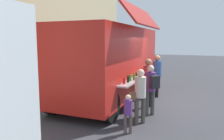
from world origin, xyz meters
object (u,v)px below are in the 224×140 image
object	(u,v)px
customer_mid_with_backpack	(151,85)
food_truck_main	(112,60)
customer_front_ordering	(148,79)
child_near_queue	(128,110)
trash_bin	(102,72)
customer_extra_browsing	(157,72)
customer_rear_waiting	(140,92)

from	to	relation	value
customer_mid_with_backpack	food_truck_main	bearing A→B (deg)	7.19
customer_front_ordering	child_near_queue	xyz separation A→B (m)	(-2.40, -0.14, -0.42)
trash_bin	child_near_queue	xyz separation A→B (m)	(-6.74, -4.18, 0.11)
customer_front_ordering	customer_mid_with_backpack	world-z (taller)	customer_front_ordering
customer_front_ordering	customer_mid_with_backpack	size ratio (longest dim) A/B	1.08
trash_bin	customer_front_ordering	xyz separation A→B (m)	(-4.34, -4.03, 0.54)
customer_mid_with_backpack	child_near_queue	world-z (taller)	customer_mid_with_backpack
customer_front_ordering	customer_extra_browsing	bearing A→B (deg)	-56.18
trash_bin	customer_rear_waiting	size ratio (longest dim) A/B	0.63
customer_front_ordering	customer_rear_waiting	bearing A→B (deg)	129.32
food_truck_main	customer_rear_waiting	distance (m)	3.06
food_truck_main	child_near_queue	xyz separation A→B (m)	(-3.08, -1.86, -0.97)
customer_rear_waiting	customer_front_ordering	bearing A→B (deg)	-33.99
customer_mid_with_backpack	customer_extra_browsing	xyz separation A→B (m)	(2.48, 0.37, 0.07)
food_truck_main	customer_mid_with_backpack	world-z (taller)	food_truck_main
customer_front_ordering	customer_rear_waiting	distance (m)	1.63
trash_bin	customer_extra_browsing	xyz separation A→B (m)	(-2.66, -3.98, 0.56)
child_near_queue	food_truck_main	bearing A→B (deg)	-0.31
customer_extra_browsing	food_truck_main	bearing A→B (deg)	10.39
customer_front_ordering	child_near_queue	distance (m)	2.44
customer_front_ordering	child_near_queue	size ratio (longest dim) A/B	1.70
food_truck_main	customer_mid_with_backpack	bearing A→B (deg)	-128.50
food_truck_main	trash_bin	world-z (taller)	food_truck_main
customer_rear_waiting	child_near_queue	xyz separation A→B (m)	(-0.79, 0.06, -0.33)
trash_bin	child_near_queue	world-z (taller)	child_near_queue
customer_front_ordering	child_near_queue	world-z (taller)	customer_front_ordering
trash_bin	customer_front_ordering	size ratio (longest dim) A/B	0.57
customer_mid_with_backpack	customer_extra_browsing	distance (m)	2.51
customer_extra_browsing	customer_mid_with_backpack	bearing A→B (deg)	77.92
trash_bin	customer_rear_waiting	xyz separation A→B (m)	(-5.95, -4.24, 0.44)
customer_extra_browsing	child_near_queue	distance (m)	4.10
customer_extra_browsing	child_near_queue	size ratio (longest dim) A/B	1.72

